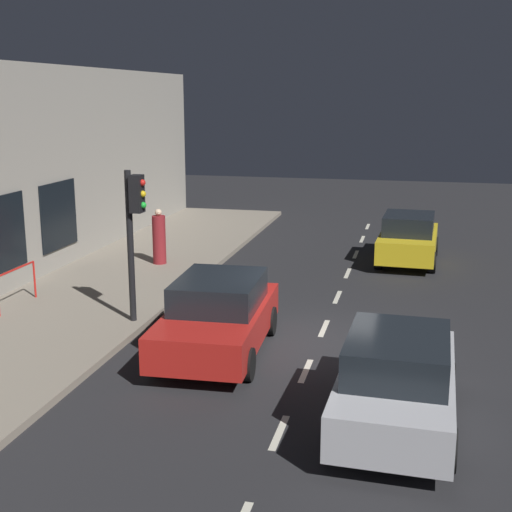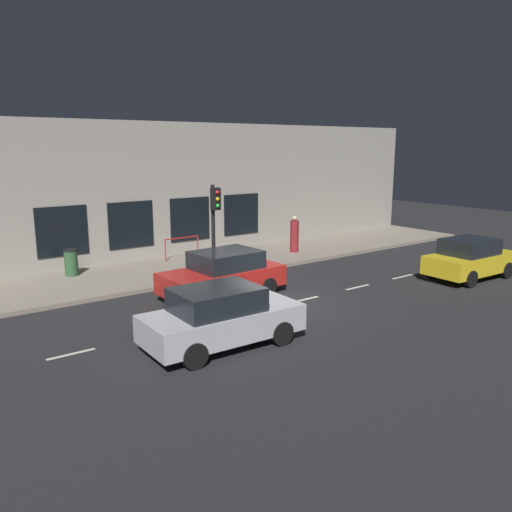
{
  "view_description": "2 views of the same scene",
  "coord_description": "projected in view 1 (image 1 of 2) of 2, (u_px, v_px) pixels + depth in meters",
  "views": [
    {
      "loc": [
        -1.97,
        14.15,
        5.27
      ],
      "look_at": [
        1.26,
        0.51,
        1.99
      ],
      "focal_mm": 48.66,
      "sensor_mm": 36.0,
      "label": 1
    },
    {
      "loc": [
        -12.42,
        10.33,
        5.08
      ],
      "look_at": [
        1.1,
        0.23,
        1.47
      ],
      "focal_mm": 36.27,
      "sensor_mm": 36.0,
      "label": 2
    }
  ],
  "objects": [
    {
      "name": "sidewalk",
      "position": [
        56.0,
        319.0,
        16.44
      ],
      "size": [
        4.5,
        32.0,
        0.15
      ],
      "color": "gray",
      "rests_on": "ground"
    },
    {
      "name": "parked_car_2",
      "position": [
        408.0,
        238.0,
        22.12
      ],
      "size": [
        1.95,
        3.91,
        1.58
      ],
      "rotation": [
        0.0,
        0.0,
        3.1
      ],
      "color": "gold",
      "rests_on": "ground"
    },
    {
      "name": "lane_centre_line",
      "position": [
        324.0,
        328.0,
        16.0
      ],
      "size": [
        0.12,
        27.2,
        0.01
      ],
      "color": "beige",
      "rests_on": "ground"
    },
    {
      "name": "pedestrian_0",
      "position": [
        159.0,
        239.0,
        21.36
      ],
      "size": [
        0.56,
        0.56,
        1.71
      ],
      "rotation": [
        0.0,
        0.0,
        0.55
      ],
      "color": "maroon",
      "rests_on": "sidewalk"
    },
    {
      "name": "traffic_light",
      "position": [
        134.0,
        220.0,
        15.55
      ],
      "size": [
        0.49,
        0.32,
        3.49
      ],
      "color": "black",
      "rests_on": "sidewalk"
    },
    {
      "name": "ground_plane",
      "position": [
        318.0,
        343.0,
        15.05
      ],
      "size": [
        60.0,
        60.0,
        0.0
      ],
      "primitive_type": "plane",
      "color": "#232326"
    },
    {
      "name": "parked_car_1",
      "position": [
        218.0,
        316.0,
        14.37
      ],
      "size": [
        2.15,
        4.3,
        1.58
      ],
      "rotation": [
        0.0,
        0.0,
        0.05
      ],
      "color": "red",
      "rests_on": "ground"
    },
    {
      "name": "red_railing",
      "position": [
        16.0,
        279.0,
        17.01
      ],
      "size": [
        0.05,
        1.67,
        0.97
      ],
      "color": "red",
      "rests_on": "sidewalk"
    },
    {
      "name": "parked_car_0",
      "position": [
        397.0,
        380.0,
        11.15
      ],
      "size": [
        1.97,
        4.17,
        1.58
      ],
      "rotation": [
        0.0,
        0.0,
        3.11
      ],
      "color": "#B7B7BC",
      "rests_on": "ground"
    }
  ]
}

